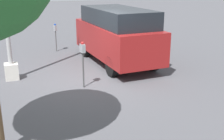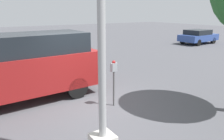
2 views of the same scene
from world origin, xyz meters
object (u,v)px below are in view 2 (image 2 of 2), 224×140
parking_meter_near (114,73)px  lamp_post (102,52)px  parked_van (24,65)px  car_distant (198,36)px

parking_meter_near → lamp_post: 2.85m
parked_van → car_distant: bearing=-164.3°
parking_meter_near → parked_van: 2.95m
parking_meter_near → car_distant: parking_meter_near is taller
lamp_post → car_distant: size_ratio=1.77×
parking_meter_near → lamp_post: bearing=42.5°
parked_van → car_distant: (-16.10, -5.16, -0.51)m
parked_van → car_distant: 16.91m
lamp_post → parked_van: lamp_post is taller
parked_van → car_distant: parked_van is taller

